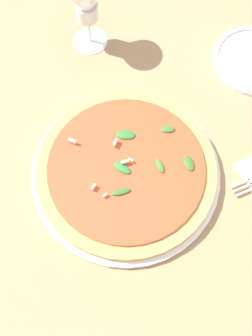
{
  "coord_description": "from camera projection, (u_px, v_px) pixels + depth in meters",
  "views": [
    {
      "loc": [
        0.12,
        0.26,
        0.69
      ],
      "look_at": [
        0.01,
        0.01,
        0.03
      ],
      "focal_mm": 42.0,
      "sensor_mm": 36.0,
      "label": 1
    }
  ],
  "objects": [
    {
      "name": "wine_glass",
      "position": [
        86.0,
        4.0,
        0.77
      ],
      "size": [
        0.08,
        0.08,
        0.16
      ],
      "color": "white",
      "rests_on": "ground_plane"
    },
    {
      "name": "pizza_arugula_main",
      "position": [
        126.0,
        171.0,
        0.73
      ],
      "size": [
        0.35,
        0.35,
        0.05
      ],
      "color": "white",
      "rests_on": "ground_plane"
    },
    {
      "name": "ground_plane",
      "position": [
        130.0,
        169.0,
        0.75
      ],
      "size": [
        6.0,
        6.0,
        0.0
      ],
      "primitive_type": "plane",
      "color": "#9E7A56"
    }
  ]
}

